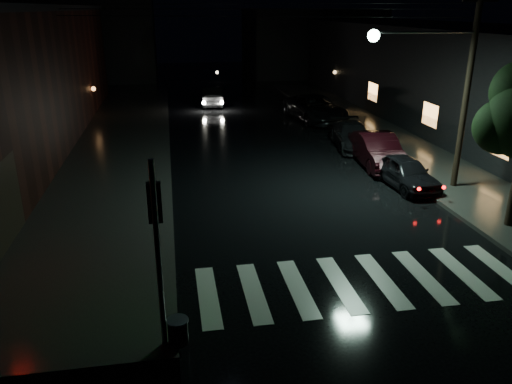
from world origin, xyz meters
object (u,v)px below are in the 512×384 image
parked_car_a (406,172)px  parked_car_c (352,136)px  parked_car_d (316,108)px  oncoming_car (213,96)px  parked_car_b (377,150)px

parked_car_a → parked_car_c: parked_car_c is taller
parked_car_d → oncoming_car: 9.12m
parked_car_b → parked_car_d: (0.00, 10.28, 0.05)m
parked_car_d → parked_car_a: bearing=-97.6°
parked_car_a → parked_car_d: (0.00, 13.26, 0.17)m
parked_car_b → parked_car_c: bearing=94.4°
parked_car_b → parked_car_d: parked_car_d is taller
parked_car_a → parked_car_c: (0.00, 6.35, 0.01)m
parked_car_c → parked_car_a: bearing=-82.3°
parked_car_a → parked_car_b: parked_car_b is taller
parked_car_d → parked_car_b: bearing=-97.6°
parked_car_b → oncoming_car: parked_car_b is taller
parked_car_a → oncoming_car: size_ratio=0.88×
parked_car_a → parked_car_d: size_ratio=0.64×
parked_car_c → oncoming_car: 14.95m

